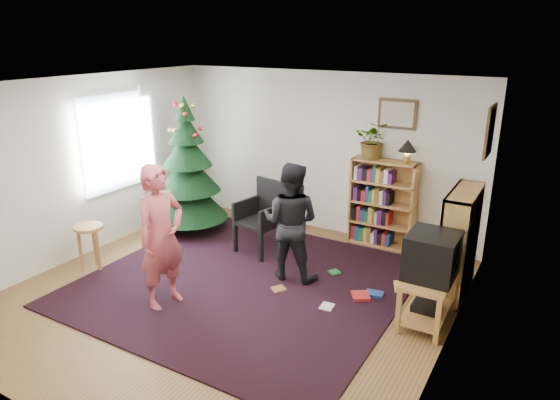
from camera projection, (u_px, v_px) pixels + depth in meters
The scene contains 23 objects.
floor at pixel (232, 293), 6.11m from camera, with size 5.00×5.00×0.00m, color brown.
ceiling at pixel (224, 85), 5.32m from camera, with size 5.00×5.00×0.00m, color white.
wall_back at pixel (322, 153), 7.77m from camera, with size 5.00×0.02×2.50m, color silver.
wall_front at pixel (29, 287), 3.67m from camera, with size 5.00×0.02×2.50m, color silver.
wall_left at pixel (81, 168), 6.91m from camera, with size 0.02×5.00×2.50m, color silver.
wall_right at pixel (452, 239), 4.53m from camera, with size 0.02×5.00×2.50m, color silver.
rug at pixel (245, 282), 6.36m from camera, with size 3.80×3.60×0.02m, color black.
window_pane at pixel (115, 143), 7.31m from camera, with size 0.04×1.20×1.40m, color silver.
curtain at pixel (151, 135), 7.86m from camera, with size 0.06×0.35×1.60m, color silver.
picture_back at pixel (397, 114), 6.98m from camera, with size 0.55×0.03×0.42m.
picture_right at pixel (490, 131), 5.75m from camera, with size 0.03×0.50×0.60m.
christmas_tree at pixel (188, 177), 7.77m from camera, with size 1.19×1.19×2.16m.
bookshelf_back at pixel (383, 203), 7.31m from camera, with size 0.95×0.30×1.30m.
bookshelf_right at pixel (459, 241), 5.95m from camera, with size 0.30×0.95×1.30m.
tv_stand at pixel (428, 295), 5.42m from camera, with size 0.46×0.83×0.55m.
crt_tv at pixel (432, 255), 5.27m from camera, with size 0.52×0.56×0.49m.
armchair at pixel (264, 213), 7.17m from camera, with size 0.67×0.67×1.04m.
stool at pixel (89, 236), 6.59m from camera, with size 0.37×0.37×0.62m.
person_standing at pixel (161, 237), 5.61m from camera, with size 0.62×0.40×1.69m, color #AE454B.
person_by_chair at pixel (291, 222), 6.27m from camera, with size 0.75×0.58×1.54m, color black.
potted_plant at pixel (373, 140), 7.12m from camera, with size 0.50×0.43×0.55m, color gray.
table_lamp at pixel (408, 147), 6.90m from camera, with size 0.25×0.25×0.33m.
floor_clutter at pixel (346, 290), 6.10m from camera, with size 1.52×1.11×0.08m.
Camera 1 is at (3.24, -4.40, 3.03)m, focal length 32.00 mm.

